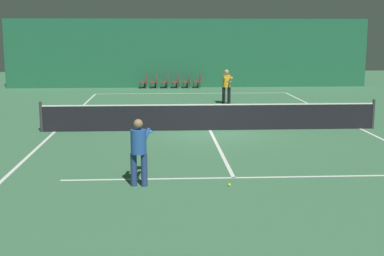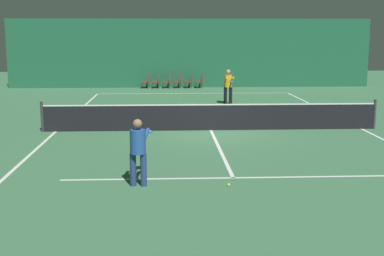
{
  "view_description": "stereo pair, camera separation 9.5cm",
  "coord_description": "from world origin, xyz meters",
  "views": [
    {
      "loc": [
        -1.71,
        -18.76,
        3.43
      ],
      "look_at": [
        -0.9,
        -4.47,
        0.88
      ],
      "focal_mm": 50.0,
      "sensor_mm": 36.0,
      "label": 1
    },
    {
      "loc": [
        -1.61,
        -18.77,
        3.43
      ],
      "look_at": [
        -0.9,
        -4.47,
        0.88
      ],
      "focal_mm": 50.0,
      "sensor_mm": 36.0,
      "label": 2
    }
  ],
  "objects": [
    {
      "name": "courtside_chair_1",
      "position": [
        -2.13,
        14.85,
        0.49
      ],
      "size": [
        0.44,
        0.44,
        0.84
      ],
      "rotation": [
        0.0,
        0.0,
        -1.57
      ],
      "color": "#2D2D2D",
      "rests_on": "ground"
    },
    {
      "name": "courtside_chair_2",
      "position": [
        -1.45,
        14.85,
        0.49
      ],
      "size": [
        0.44,
        0.44,
        0.84
      ],
      "rotation": [
        0.0,
        0.0,
        -1.57
      ],
      "color": "#2D2D2D",
      "rests_on": "ground"
    },
    {
      "name": "court_line_sideline_left",
      "position": [
        -5.5,
        0.0,
        0.0
      ],
      "size": [
        0.1,
        23.8,
        0.0
      ],
      "color": "white",
      "rests_on": "ground"
    },
    {
      "name": "court_line_service_far",
      "position": [
        0.0,
        6.4,
        0.0
      ],
      "size": [
        8.25,
        0.1,
        0.0
      ],
      "color": "white",
      "rests_on": "ground"
    },
    {
      "name": "court_line_service_near",
      "position": [
        0.0,
        -6.4,
        0.0
      ],
      "size": [
        8.25,
        0.1,
        0.0
      ],
      "color": "white",
      "rests_on": "ground"
    },
    {
      "name": "court_line_sideline_right",
      "position": [
        5.5,
        0.0,
        0.0
      ],
      "size": [
        0.1,
        23.8,
        0.0
      ],
      "color": "white",
      "rests_on": "ground"
    },
    {
      "name": "backdrop_curtain",
      "position": [
        0.0,
        15.4,
        2.16
      ],
      "size": [
        23.0,
        0.12,
        4.33
      ],
      "color": "#1E5B3D",
      "rests_on": "ground"
    },
    {
      "name": "court_line_centre",
      "position": [
        0.0,
        0.0,
        0.0
      ],
      "size": [
        0.1,
        12.8,
        0.0
      ],
      "color": "white",
      "rests_on": "ground"
    },
    {
      "name": "tennis_net",
      "position": [
        0.0,
        0.0,
        0.51
      ],
      "size": [
        12.0,
        0.1,
        1.07
      ],
      "color": "black",
      "rests_on": "ground"
    },
    {
      "name": "courtside_chair_0",
      "position": [
        -2.8,
        14.85,
        0.49
      ],
      "size": [
        0.44,
        0.44,
        0.84
      ],
      "rotation": [
        0.0,
        0.0,
        -1.57
      ],
      "color": "#2D2D2D",
      "rests_on": "ground"
    },
    {
      "name": "tennis_ball",
      "position": [
        -0.19,
        -7.1,
        0.03
      ],
      "size": [
        0.07,
        0.07,
        0.07
      ],
      "color": "#D1DB33",
      "rests_on": "ground"
    },
    {
      "name": "courtside_chair_3",
      "position": [
        -0.77,
        14.85,
        0.49
      ],
      "size": [
        0.44,
        0.44,
        0.84
      ],
      "rotation": [
        0.0,
        0.0,
        -1.57
      ],
      "color": "#2D2D2D",
      "rests_on": "ground"
    },
    {
      "name": "court_line_baseline_far",
      "position": [
        0.0,
        11.9,
        0.0
      ],
      "size": [
        11.0,
        0.1,
        0.0
      ],
      "color": "white",
      "rests_on": "ground"
    },
    {
      "name": "courtside_chair_5",
      "position": [
        0.59,
        14.85,
        0.49
      ],
      "size": [
        0.44,
        0.44,
        0.84
      ],
      "rotation": [
        0.0,
        0.0,
        -1.57
      ],
      "color": "#2D2D2D",
      "rests_on": "ground"
    },
    {
      "name": "player_far",
      "position": [
        1.46,
        7.16,
        0.98
      ],
      "size": [
        0.45,
        1.37,
        1.68
      ],
      "rotation": [
        0.0,
        0.0,
        -1.52
      ],
      "color": "black",
      "rests_on": "ground"
    },
    {
      "name": "ground_plane",
      "position": [
        0.0,
        0.0,
        0.0
      ],
      "size": [
        60.0,
        60.0,
        0.0
      ],
      "primitive_type": "plane",
      "color": "#3D704C"
    },
    {
      "name": "courtside_chair_4",
      "position": [
        -0.09,
        14.85,
        0.49
      ],
      "size": [
        0.44,
        0.44,
        0.84
      ],
      "rotation": [
        0.0,
        0.0,
        -1.57
      ],
      "color": "#2D2D2D",
      "rests_on": "ground"
    },
    {
      "name": "player_near",
      "position": [
        -2.23,
        -6.92,
        0.9
      ],
      "size": [
        0.54,
        1.33,
        1.54
      ],
      "rotation": [
        0.0,
        0.0,
        1.41
      ],
      "color": "navy",
      "rests_on": "ground"
    }
  ]
}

